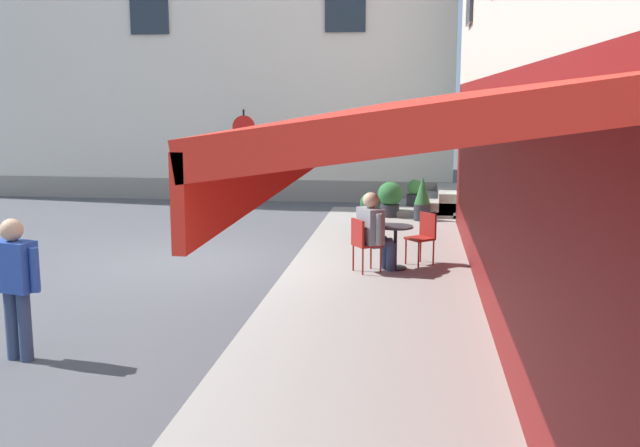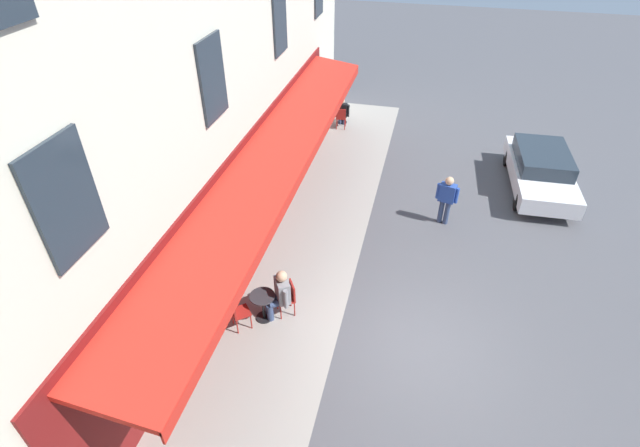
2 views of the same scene
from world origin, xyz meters
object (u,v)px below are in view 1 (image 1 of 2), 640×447
cafe_table_mid_terrace (395,241)px  walking_pedestrian_in_blue (15,278)px  potted_plant_under_sign (415,196)px  seated_patron_in_grey (374,230)px  potted_plant_mid_terrace (370,208)px  no_parking_sign (244,140)px  potted_plant_entrance_right (422,199)px  cafe_chair_red_corner_right (363,240)px  cafe_chair_red_corner_left (424,234)px  potted_plant_by_steps (390,198)px

cafe_table_mid_terrace → walking_pedestrian_in_blue: size_ratio=0.47×
potted_plant_under_sign → seated_patron_in_grey: bearing=174.4°
cafe_table_mid_terrace → potted_plant_mid_terrace: size_ratio=1.03×
walking_pedestrian_in_blue → potted_plant_mid_terrace: walking_pedestrian_in_blue is taller
cafe_table_mid_terrace → potted_plant_under_sign: bearing=-2.8°
cafe_table_mid_terrace → no_parking_sign: (6.58, 4.17, 1.30)m
potted_plant_entrance_right → cafe_chair_red_corner_right: bearing=169.3°
seated_patron_in_grey → cafe_chair_red_corner_right: bearing=122.3°
cafe_chair_red_corner_left → potted_plant_by_steps: size_ratio=1.05×
cafe_table_mid_terrace → seated_patron_in_grey: seated_patron_in_grey is taller
cafe_chair_red_corner_right → potted_plant_by_steps: bearing=-2.4°
no_parking_sign → potted_plant_entrance_right: bearing=-107.2°
seated_patron_in_grey → potted_plant_mid_terrace: bearing=4.3°
no_parking_sign → potted_plant_entrance_right: (-1.44, -4.67, -1.28)m
cafe_chair_red_corner_left → potted_plant_entrance_right: (4.73, -0.02, -0.03)m
potted_plant_entrance_right → potted_plant_under_sign: 1.44m
cafe_chair_red_corner_left → potted_plant_mid_terrace: 4.26m
cafe_chair_red_corner_right → potted_plant_by_steps: size_ratio=1.05×
no_parking_sign → potted_plant_by_steps: no_parking_sign is taller
cafe_table_mid_terrace → seated_patron_in_grey: size_ratio=0.55×
potted_plant_entrance_right → potted_plant_under_sign: potted_plant_entrance_right is taller
cafe_table_mid_terrace → cafe_chair_red_corner_right: 0.63m
potted_plant_by_steps → potted_plant_under_sign: size_ratio=1.06×
potted_plant_entrance_right → potted_plant_mid_terrace: 1.37m
seated_patron_in_grey → potted_plant_mid_terrace: seated_patron_in_grey is taller
cafe_table_mid_terrace → no_parking_sign: 7.90m
cafe_table_mid_terrace → potted_plant_mid_terrace: bearing=8.9°
seated_patron_in_grey → potted_plant_mid_terrace: 4.75m
walking_pedestrian_in_blue → potted_plant_entrance_right: size_ratio=1.51×
potted_plant_entrance_right → no_parking_sign: bearing=72.8°
cafe_chair_red_corner_right → seated_patron_in_grey: bearing=-57.7°
cafe_chair_red_corner_right → cafe_chair_red_corner_left: (0.75, -1.01, 0.00)m
potted_plant_by_steps → potted_plant_under_sign: 1.14m
potted_plant_mid_terrace → potted_plant_under_sign: bearing=-26.4°
cafe_table_mid_terrace → walking_pedestrian_in_blue: bearing=140.9°
potted_plant_under_sign → cafe_chair_red_corner_right: bearing=173.0°
cafe_chair_red_corner_right → potted_plant_mid_terrace: bearing=2.0°
cafe_chair_red_corner_left → no_parking_sign: size_ratio=0.35×
cafe_chair_red_corner_left → potted_plant_under_sign: (6.15, 0.16, -0.14)m
seated_patron_in_grey → potted_plant_mid_terrace: (4.73, 0.36, -0.36)m
cafe_chair_red_corner_left → seated_patron_in_grey: seated_patron_in_grey is taller
walking_pedestrian_in_blue → potted_plant_under_sign: (11.54, -4.36, -0.53)m
seated_patron_in_grey → potted_plant_entrance_right: bearing=-9.0°
walking_pedestrian_in_blue → seated_patron_in_grey: bearing=-37.8°
potted_plant_entrance_right → potted_plant_by_steps: bearing=60.3°
cafe_table_mid_terrace → seated_patron_in_grey: bearing=122.3°
seated_patron_in_grey → walking_pedestrian_in_blue: (-4.76, 3.69, 0.22)m
cafe_chair_red_corner_right → potted_plant_by_steps: cafe_chair_red_corner_right is taller
cafe_chair_red_corner_right → walking_pedestrian_in_blue: 5.83m
cafe_chair_red_corner_right → potted_plant_entrance_right: bearing=-10.7°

